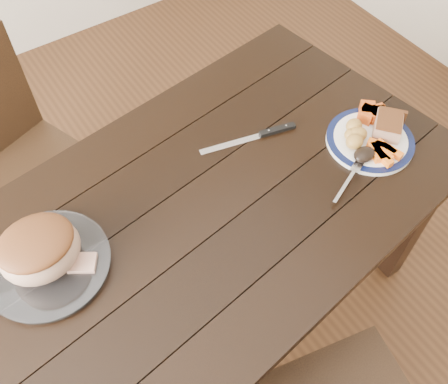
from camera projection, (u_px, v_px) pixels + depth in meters
ground at (205, 314)px, 2.01m from camera, size 4.00×4.00×0.00m
dining_table at (198, 228)px, 1.48m from camera, size 1.71×1.11×0.75m
chair_far at (13, 153)px, 1.83m from camera, size 0.54×0.55×0.93m
dinner_plate at (370, 141)px, 1.56m from camera, size 0.27×0.27×0.02m
plate_rim at (370, 139)px, 1.55m from camera, size 0.27×0.27×0.02m
serving_platter at (49, 265)px, 1.30m from camera, size 0.32×0.32×0.02m
pork_slice at (388, 126)px, 1.54m from camera, size 0.13×0.13×0.05m
roasted_potatoes at (355, 134)px, 1.53m from camera, size 0.10×0.10×0.05m
carrot_batons at (382, 152)px, 1.50m from camera, size 0.09×0.11×0.02m
pumpkin_wedges at (372, 113)px, 1.58m from camera, size 0.10×0.10×0.04m
dark_mushroom at (364, 154)px, 1.49m from camera, size 0.07×0.05×0.03m
fork at (349, 179)px, 1.45m from camera, size 0.17×0.09×0.00m
roast_joint at (40, 251)px, 1.24m from camera, size 0.20×0.18×0.13m
cut_slice at (82, 263)px, 1.28m from camera, size 0.09×0.08×0.02m
carving_knife at (266, 133)px, 1.58m from camera, size 0.32×0.10×0.01m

